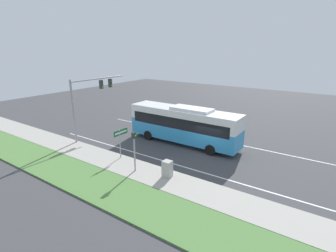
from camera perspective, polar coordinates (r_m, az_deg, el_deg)
ground_plane at (r=23.75m, az=8.91°, el=-5.91°), size 80.00×80.00×0.00m
sidewalk at (r=18.85m, az=0.41°, el=-11.89°), size 2.80×80.00×0.12m
grass_verge at (r=16.68m, az=-6.04°, el=-16.23°), size 3.60×80.00×0.10m
lane_divider_near at (r=20.83m, az=4.49°, el=-9.14°), size 0.14×30.00×0.01m
lane_divider_far at (r=26.83m, az=12.30°, el=-3.37°), size 0.14×30.00×0.01m
bus at (r=25.26m, az=3.45°, el=0.56°), size 2.62×11.20×3.69m
signal_gantry at (r=27.54m, az=-16.55°, el=6.55°), size 6.96×0.41×6.23m
pedestrian_signal at (r=19.50m, az=-7.35°, el=-4.24°), size 0.28×0.34×3.16m
street_sign at (r=22.13m, az=-10.30°, el=-2.45°), size 1.56×0.08×2.61m
utility_cabinet at (r=19.08m, az=-0.15°, el=-9.28°), size 0.59×0.62×1.20m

